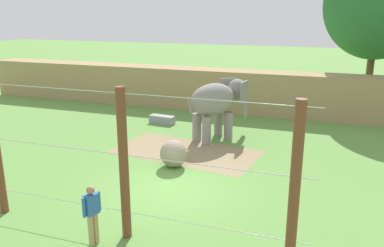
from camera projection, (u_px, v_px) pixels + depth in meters
name	position (u px, v px, depth m)	size (l,w,h in m)	color
ground_plane	(172.00, 189.00, 13.83)	(120.00, 120.00, 0.00)	#609342
dirt_patch	(186.00, 152.00, 17.54)	(6.25, 3.26, 0.01)	#937F5B
embankment_wall	(244.00, 92.00, 24.16)	(36.00, 1.80, 2.52)	tan
elephant	(218.00, 101.00, 18.85)	(2.78, 3.37, 2.79)	gray
enrichment_ball	(174.00, 154.00, 15.73)	(1.09, 1.09, 1.09)	gray
cable_fence	(125.00, 165.00, 10.38)	(9.61, 0.26, 4.19)	brown
zookeeper	(92.00, 212.00, 10.37)	(0.33, 0.59, 1.67)	tan
feed_trough	(162.00, 119.00, 21.90)	(1.44, 0.63, 0.44)	gray
tree_left_of_centre	(378.00, 4.00, 24.03)	(6.39, 6.39, 9.75)	brown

